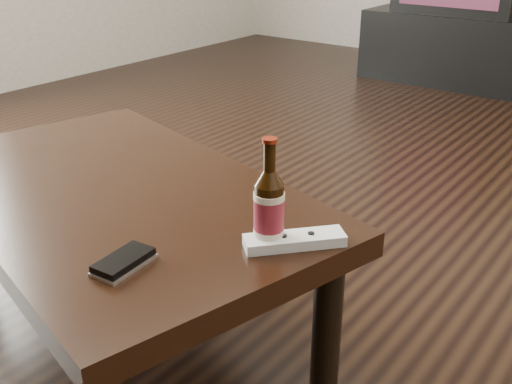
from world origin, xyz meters
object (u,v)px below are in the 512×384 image
Objects in this scene: tv_stand at (455,47)px; phone at (124,262)px; coffee_table at (116,207)px; beer_bottle at (269,209)px; remote at (295,240)px.

tv_stand reaches higher than phone.
beer_bottle reaches higher than coffee_table.
phone is (0.29, -0.22, 0.06)m from coffee_table.
coffee_table is at bearing 179.58° from beer_bottle.
phone is (-0.16, -0.22, -0.07)m from beer_bottle.
phone is 0.32m from remote.
beer_bottle is 0.08m from remote.
coffee_table is 0.49m from remote.
coffee_table is at bearing 137.08° from phone.
tv_stand is 9.07× the size of phone.
remote is at bearing -74.82° from tv_stand.
tv_stand is at bearing 103.67° from beer_bottle.
beer_bottle reaches higher than remote.
remote reaches higher than phone.
tv_stand reaches higher than coffee_table.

